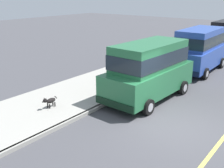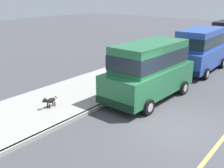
# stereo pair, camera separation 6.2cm
# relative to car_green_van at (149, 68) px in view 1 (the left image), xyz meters

# --- Properties ---
(ground_plane) EXTENTS (80.00, 80.00, 0.00)m
(ground_plane) POSITION_rel_car_green_van_xyz_m (2.20, -1.81, -1.39)
(ground_plane) COLOR #424247
(curb) EXTENTS (0.16, 64.00, 0.14)m
(curb) POSITION_rel_car_green_van_xyz_m (-1.00, -1.81, -1.32)
(curb) COLOR gray
(curb) RESTS_ON ground
(sidewalk) EXTENTS (3.60, 64.00, 0.14)m
(sidewalk) POSITION_rel_car_green_van_xyz_m (-2.80, -1.81, -1.32)
(sidewalk) COLOR #99968E
(sidewalk) RESTS_ON ground
(lane_centre_line) EXTENTS (0.12, 57.60, 0.01)m
(lane_centre_line) POSITION_rel_car_green_van_xyz_m (3.80, -1.81, -1.39)
(lane_centre_line) COLOR #E0D64C
(lane_centre_line) RESTS_ON ground
(car_green_van) EXTENTS (2.27, 4.97, 2.52)m
(car_green_van) POSITION_rel_car_green_van_xyz_m (0.00, 0.00, 0.00)
(car_green_van) COLOR #23663D
(car_green_van) RESTS_ON ground
(car_blue_van) EXTENTS (2.20, 4.93, 2.52)m
(car_blue_van) POSITION_rel_car_green_van_xyz_m (0.03, 5.83, 0.00)
(car_blue_van) COLOR #28479E
(car_blue_van) RESTS_ON ground
(dog_black) EXTENTS (0.20, 0.75, 0.49)m
(dog_black) POSITION_rel_car_green_van_xyz_m (-2.40, -3.63, -0.97)
(dog_black) COLOR black
(dog_black) RESTS_ON sidewalk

